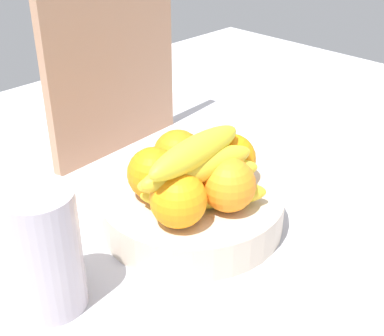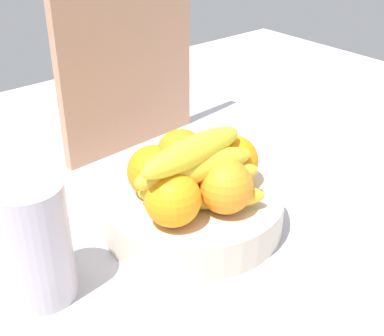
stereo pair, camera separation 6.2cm
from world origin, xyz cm
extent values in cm
cube|color=#B6B5BC|center=(0.00, 0.00, -1.50)|extent=(180.00, 140.00, 3.00)
cylinder|color=beige|center=(2.42, 1.68, 2.59)|extent=(26.14, 26.14, 5.18)
sphere|color=orange|center=(4.24, 6.34, 8.85)|extent=(7.35, 7.35, 7.35)
sphere|color=orange|center=(-1.92, 4.75, 8.85)|extent=(7.35, 7.35, 7.35)
sphere|color=orange|center=(-4.16, -2.39, 8.85)|extent=(7.35, 7.35, 7.35)
sphere|color=orange|center=(2.96, -4.51, 8.85)|extent=(7.35, 7.35, 7.35)
sphere|color=orange|center=(8.62, -0.29, 8.85)|extent=(7.35, 7.35, 7.35)
ellipsoid|color=yellow|center=(0.98, -1.91, 7.18)|extent=(15.32, 14.33, 4.00)
ellipsoid|color=yellow|center=(1.20, -0.88, 9.38)|extent=(17.00, 11.17, 4.00)
ellipsoid|color=yellow|center=(-0.07, -1.80, 11.58)|extent=(17.45, 7.25, 4.00)
ellipsoid|color=yellow|center=(-0.21, -1.35, 13.78)|extent=(17.29, 5.52, 4.00)
cube|color=tan|center=(10.21, 28.41, 18.00)|extent=(28.06, 3.74, 36.00)
cylinder|color=#BCB2BD|center=(-20.87, 1.96, 7.69)|extent=(8.29, 8.29, 15.38)
camera|label=1|loc=(-42.95, -42.88, 45.07)|focal=49.62mm
camera|label=2|loc=(-38.37, -47.10, 45.07)|focal=49.62mm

